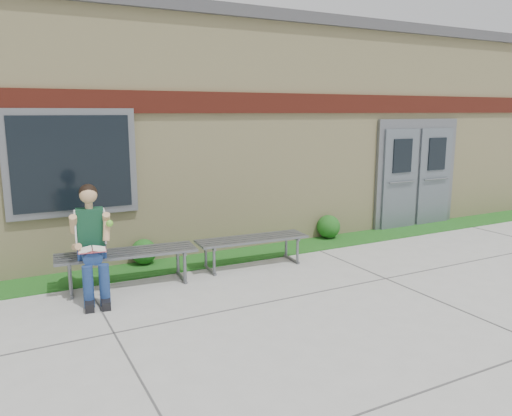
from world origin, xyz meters
TOP-DOWN VIEW (x-y plane):
  - ground at (0.00, 0.00)m, footprint 80.00×80.00m
  - grass_strip at (0.00, 2.60)m, footprint 16.00×0.80m
  - school_building at (-0.00, 5.99)m, footprint 16.20×6.22m
  - bench_left at (-2.47, 2.00)m, footprint 1.99×0.73m
  - bench_right at (-0.47, 2.00)m, footprint 1.83×0.61m
  - girl at (-2.98, 1.77)m, footprint 0.54×0.94m
  - shrub_mid at (-2.01, 2.85)m, footprint 0.41×0.41m
  - shrub_east at (1.65, 2.85)m, footprint 0.45×0.45m

SIDE VIEW (x-z plane):
  - ground at x=0.00m, z-range 0.00..0.00m
  - grass_strip at x=0.00m, z-range 0.00..0.02m
  - shrub_mid at x=-2.01m, z-range 0.02..0.43m
  - shrub_east at x=1.65m, z-range 0.02..0.47m
  - bench_right at x=-0.47m, z-range 0.13..0.59m
  - bench_left at x=-2.47m, z-range 0.14..0.64m
  - girl at x=-2.98m, z-range 0.03..1.54m
  - school_building at x=0.00m, z-range 0.00..4.20m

